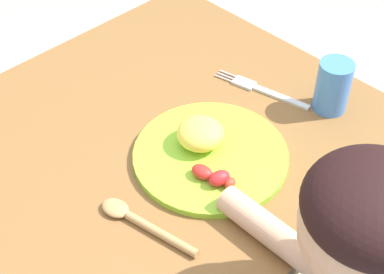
{
  "coord_description": "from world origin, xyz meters",
  "views": [
    {
      "loc": [
        -0.41,
        -0.61,
        1.49
      ],
      "look_at": [
        0.12,
        -0.07,
        0.76
      ],
      "focal_mm": 54.19,
      "sensor_mm": 36.0,
      "label": 1
    }
  ],
  "objects_px": {
    "spoon": "(139,221)",
    "drinking_cup": "(333,86)",
    "fork": "(262,90)",
    "plate": "(208,151)"
  },
  "relations": [
    {
      "from": "spoon",
      "to": "drinking_cup",
      "type": "xyz_separation_m",
      "value": [
        0.46,
        -0.04,
        0.05
      ]
    },
    {
      "from": "plate",
      "to": "drinking_cup",
      "type": "xyz_separation_m",
      "value": [
        0.27,
        -0.07,
        0.04
      ]
    },
    {
      "from": "spoon",
      "to": "drinking_cup",
      "type": "relative_size",
      "value": 1.78
    },
    {
      "from": "drinking_cup",
      "to": "plate",
      "type": "bearing_deg",
      "value": 165.09
    },
    {
      "from": "plate",
      "to": "drinking_cup",
      "type": "relative_size",
      "value": 2.64
    },
    {
      "from": "fork",
      "to": "plate",
      "type": "bearing_deg",
      "value": 91.43
    },
    {
      "from": "fork",
      "to": "spoon",
      "type": "height_order",
      "value": "spoon"
    },
    {
      "from": "spoon",
      "to": "fork",
      "type": "bearing_deg",
      "value": -89.81
    },
    {
      "from": "plate",
      "to": "fork",
      "type": "bearing_deg",
      "value": 14.2
    },
    {
      "from": "plate",
      "to": "drinking_cup",
      "type": "height_order",
      "value": "drinking_cup"
    }
  ]
}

